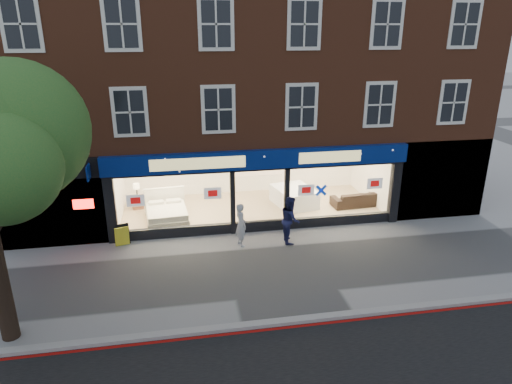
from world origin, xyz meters
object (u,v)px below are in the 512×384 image
object	(u,v)px
mattress_stack	(294,196)
pedestrian_blue	(290,219)
sofa	(356,199)
display_bed	(167,213)
pedestrian_grey	(241,225)
a_board	(122,235)

from	to	relation	value
mattress_stack	pedestrian_blue	world-z (taller)	pedestrian_blue
sofa	display_bed	bearing A→B (deg)	-2.77
display_bed	mattress_stack	bearing A→B (deg)	2.98
pedestrian_grey	pedestrian_blue	distance (m)	1.83
mattress_stack	pedestrian_grey	bearing A→B (deg)	-130.55
mattress_stack	a_board	xyz separation A→B (m)	(-7.10, -2.58, -0.09)
sofa	pedestrian_blue	xyz separation A→B (m)	(-3.68, -2.76, 0.46)
mattress_stack	a_board	world-z (taller)	mattress_stack
a_board	pedestrian_grey	bearing A→B (deg)	-24.63
sofa	a_board	xyz separation A→B (m)	(-9.75, -2.01, -0.02)
display_bed	sofa	bearing A→B (deg)	-3.65
pedestrian_blue	display_bed	bearing A→B (deg)	64.83
mattress_stack	pedestrian_grey	size ratio (longest dim) A/B	1.37
display_bed	sofa	distance (m)	8.18
display_bed	a_board	size ratio (longest dim) A/B	2.72
sofa	pedestrian_grey	bearing A→B (deg)	22.28
display_bed	pedestrian_blue	distance (m)	5.18
a_board	pedestrian_grey	size ratio (longest dim) A/B	0.49
mattress_stack	sofa	xyz separation A→B (m)	(2.65, -0.57, -0.07)
a_board	pedestrian_blue	distance (m)	6.14
mattress_stack	sofa	world-z (taller)	mattress_stack
display_bed	pedestrian_grey	size ratio (longest dim) A/B	1.32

